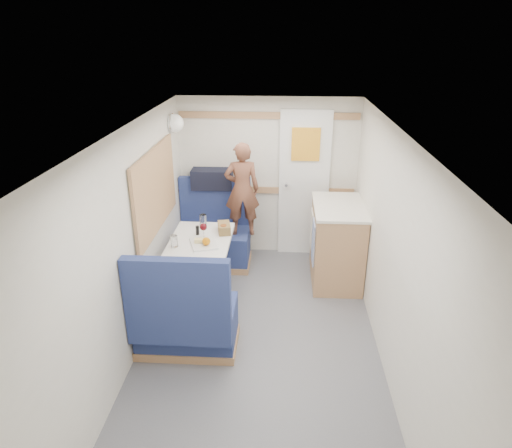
# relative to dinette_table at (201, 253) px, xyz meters

# --- Properties ---
(floor) EXTENTS (4.50, 4.50, 0.00)m
(floor) POSITION_rel_dinette_table_xyz_m (0.65, -1.00, -0.57)
(floor) COLOR #515156
(floor) RESTS_ON ground
(ceiling) EXTENTS (4.50, 4.50, 0.00)m
(ceiling) POSITION_rel_dinette_table_xyz_m (0.65, -1.00, 1.43)
(ceiling) COLOR silver
(ceiling) RESTS_ON wall_back
(wall_back) EXTENTS (2.20, 0.02, 2.00)m
(wall_back) POSITION_rel_dinette_table_xyz_m (0.65, 1.25, 0.43)
(wall_back) COLOR silver
(wall_back) RESTS_ON floor
(wall_left) EXTENTS (0.02, 4.50, 2.00)m
(wall_left) POSITION_rel_dinette_table_xyz_m (-0.45, -1.00, 0.43)
(wall_left) COLOR silver
(wall_left) RESTS_ON floor
(wall_right) EXTENTS (0.02, 4.50, 2.00)m
(wall_right) POSITION_rel_dinette_table_xyz_m (1.75, -1.00, 0.43)
(wall_right) COLOR silver
(wall_right) RESTS_ON floor
(oak_trim_low) EXTENTS (2.15, 0.02, 0.08)m
(oak_trim_low) POSITION_rel_dinette_table_xyz_m (0.65, 1.23, 0.28)
(oak_trim_low) COLOR #A07448
(oak_trim_low) RESTS_ON wall_back
(oak_trim_high) EXTENTS (2.15, 0.02, 0.08)m
(oak_trim_high) POSITION_rel_dinette_table_xyz_m (0.65, 1.23, 1.21)
(oak_trim_high) COLOR #A07448
(oak_trim_high) RESTS_ON wall_back
(side_window) EXTENTS (0.04, 1.30, 0.72)m
(side_window) POSITION_rel_dinette_table_xyz_m (-0.43, 0.00, 0.68)
(side_window) COLOR #B1B79B
(side_window) RESTS_ON wall_left
(rear_door) EXTENTS (0.62, 0.12, 1.86)m
(rear_door) POSITION_rel_dinette_table_xyz_m (1.10, 1.22, 0.41)
(rear_door) COLOR white
(rear_door) RESTS_ON wall_back
(dinette_table) EXTENTS (0.62, 0.92, 0.72)m
(dinette_table) POSITION_rel_dinette_table_xyz_m (0.00, 0.00, 0.00)
(dinette_table) COLOR white
(dinette_table) RESTS_ON floor
(bench_far) EXTENTS (0.90, 0.59, 1.05)m
(bench_far) POSITION_rel_dinette_table_xyz_m (-0.00, 0.86, -0.27)
(bench_far) COLOR navy
(bench_far) RESTS_ON floor
(bench_near) EXTENTS (0.90, 0.59, 1.05)m
(bench_near) POSITION_rel_dinette_table_xyz_m (-0.00, -0.86, -0.27)
(bench_near) COLOR navy
(bench_near) RESTS_ON floor
(ledge) EXTENTS (0.90, 0.14, 0.04)m
(ledge) POSITION_rel_dinette_table_xyz_m (-0.00, 1.12, 0.31)
(ledge) COLOR #A07448
(ledge) RESTS_ON bench_far
(dome_light) EXTENTS (0.20, 0.20, 0.20)m
(dome_light) POSITION_rel_dinette_table_xyz_m (-0.39, 0.85, 1.18)
(dome_light) COLOR white
(dome_light) RESTS_ON wall_left
(galley_counter) EXTENTS (0.57, 0.92, 0.92)m
(galley_counter) POSITION_rel_dinette_table_xyz_m (1.47, 0.55, -0.10)
(galley_counter) COLOR #A07448
(galley_counter) RESTS_ON floor
(person) EXTENTS (0.43, 0.31, 1.11)m
(person) POSITION_rel_dinette_table_xyz_m (0.37, 0.77, 0.44)
(person) COLOR brown
(person) RESTS_ON bench_far
(duffel_bag) EXTENTS (0.50, 0.25, 0.24)m
(duffel_bag) POSITION_rel_dinette_table_xyz_m (-0.03, 1.12, 0.45)
(duffel_bag) COLOR black
(duffel_bag) RESTS_ON ledge
(tray) EXTENTS (0.34, 0.39, 0.02)m
(tray) POSITION_rel_dinette_table_xyz_m (0.06, -0.12, 0.16)
(tray) COLOR silver
(tray) RESTS_ON dinette_table
(orange_fruit) EXTENTS (0.08, 0.08, 0.08)m
(orange_fruit) POSITION_rel_dinette_table_xyz_m (0.09, -0.17, 0.21)
(orange_fruit) COLOR orange
(orange_fruit) RESTS_ON tray
(cheese_block) EXTENTS (0.11, 0.07, 0.04)m
(cheese_block) POSITION_rel_dinette_table_xyz_m (0.02, -0.11, 0.19)
(cheese_block) COLOR #D6C47C
(cheese_block) RESTS_ON tray
(wine_glass) EXTENTS (0.08, 0.08, 0.17)m
(wine_glass) POSITION_rel_dinette_table_xyz_m (0.03, 0.02, 0.28)
(wine_glass) COLOR white
(wine_glass) RESTS_ON dinette_table
(tumbler_left) EXTENTS (0.07, 0.07, 0.12)m
(tumbler_left) POSITION_rel_dinette_table_xyz_m (-0.23, -0.19, 0.21)
(tumbler_left) COLOR silver
(tumbler_left) RESTS_ON dinette_table
(tumbler_mid) EXTENTS (0.08, 0.08, 0.12)m
(tumbler_mid) POSITION_rel_dinette_table_xyz_m (-0.03, 0.38, 0.22)
(tumbler_mid) COLOR white
(tumbler_mid) RESTS_ON dinette_table
(beer_glass) EXTENTS (0.07, 0.07, 0.10)m
(beer_glass) POSITION_rel_dinette_table_xyz_m (0.22, 0.15, 0.20)
(beer_glass) COLOR brown
(beer_glass) RESTS_ON dinette_table
(pepper_grinder) EXTENTS (0.04, 0.04, 0.10)m
(pepper_grinder) POSITION_rel_dinette_table_xyz_m (-0.05, 0.12, 0.20)
(pepper_grinder) COLOR black
(pepper_grinder) RESTS_ON dinette_table
(bread_loaf) EXTENTS (0.17, 0.25, 0.09)m
(bread_loaf) POSITION_rel_dinette_table_xyz_m (0.22, 0.20, 0.20)
(bread_loaf) COLOR brown
(bread_loaf) RESTS_ON dinette_table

